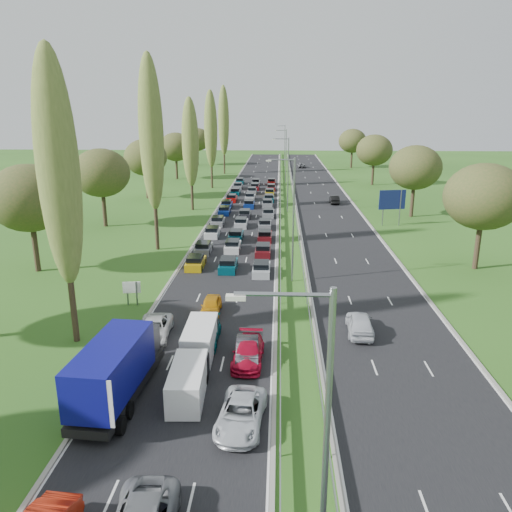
{
  "coord_description": "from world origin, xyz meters",
  "views": [
    {
      "loc": [
        3.15,
        -3.55,
        16.16
      ],
      "look_at": [
        0.77,
        46.49,
        1.5
      ],
      "focal_mm": 35.0,
      "sensor_mm": 36.0,
      "label": 1
    }
  ],
  "objects_px": {
    "info_sign": "(132,290)",
    "blue_lorry": "(118,368)",
    "white_van_front": "(188,381)",
    "direction_sign": "(392,201)",
    "near_car_2": "(154,329)",
    "white_van_rear": "(201,338)"
  },
  "relations": [
    {
      "from": "blue_lorry",
      "to": "info_sign",
      "type": "height_order",
      "value": "blue_lorry"
    },
    {
      "from": "info_sign",
      "to": "blue_lorry",
      "type": "bearing_deg",
      "value": -76.66
    },
    {
      "from": "blue_lorry",
      "to": "near_car_2",
      "type": "bearing_deg",
      "value": 94.55
    },
    {
      "from": "near_car_2",
      "to": "direction_sign",
      "type": "xyz_separation_m",
      "value": [
        25.39,
        38.69,
        2.85
      ]
    },
    {
      "from": "white_van_front",
      "to": "white_van_rear",
      "type": "height_order",
      "value": "white_van_rear"
    },
    {
      "from": "info_sign",
      "to": "direction_sign",
      "type": "relative_size",
      "value": 0.4
    },
    {
      "from": "direction_sign",
      "to": "white_van_front",
      "type": "bearing_deg",
      "value": -114.8
    },
    {
      "from": "info_sign",
      "to": "direction_sign",
      "type": "bearing_deg",
      "value": 48.33
    },
    {
      "from": "near_car_2",
      "to": "white_van_rear",
      "type": "distance_m",
      "value": 4.33
    },
    {
      "from": "white_van_rear",
      "to": "near_car_2",
      "type": "bearing_deg",
      "value": 151.21
    },
    {
      "from": "info_sign",
      "to": "direction_sign",
      "type": "distance_m",
      "value": 43.38
    },
    {
      "from": "near_car_2",
      "to": "direction_sign",
      "type": "relative_size",
      "value": 0.97
    },
    {
      "from": "near_car_2",
      "to": "info_sign",
      "type": "relative_size",
      "value": 2.4
    },
    {
      "from": "blue_lorry",
      "to": "white_van_front",
      "type": "xyz_separation_m",
      "value": [
        3.95,
        0.5,
        -1.01
      ]
    },
    {
      "from": "white_van_front",
      "to": "blue_lorry",
      "type": "bearing_deg",
      "value": -175.34
    },
    {
      "from": "white_van_front",
      "to": "direction_sign",
      "type": "distance_m",
      "value": 51.12
    },
    {
      "from": "near_car_2",
      "to": "blue_lorry",
      "type": "distance_m",
      "value": 8.26
    },
    {
      "from": "white_van_front",
      "to": "info_sign",
      "type": "distance_m",
      "value": 15.82
    },
    {
      "from": "near_car_2",
      "to": "blue_lorry",
      "type": "height_order",
      "value": "blue_lorry"
    },
    {
      "from": "blue_lorry",
      "to": "direction_sign",
      "type": "height_order",
      "value": "direction_sign"
    },
    {
      "from": "info_sign",
      "to": "direction_sign",
      "type": "height_order",
      "value": "direction_sign"
    },
    {
      "from": "white_van_front",
      "to": "direction_sign",
      "type": "bearing_deg",
      "value": 62.65
    }
  ]
}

